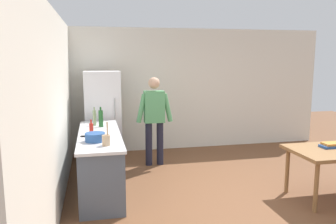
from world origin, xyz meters
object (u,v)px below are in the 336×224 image
Objects in this scene: bottle_sauce_red at (91,129)px; refrigerator at (103,116)px; bottle_vinegar_tall at (95,118)px; cooking_pot at (95,137)px; book_stack at (331,145)px; person at (154,115)px; utensil_jar at (106,140)px; bottle_wine_green at (101,118)px.

refrigerator is at bearing 82.64° from bottle_sauce_red.
refrigerator reaches higher than bottle_vinegar_tall.
cooking_pot is 3.45m from book_stack.
cooking_pot is 1.28× the size of book_stack.
utensil_jar is at bearing -118.42° from person.
cooking_pot is 1.03m from bottle_wine_green.
refrigerator is 7.50× the size of bottle_sauce_red.
bottle_sauce_red is at bearing 106.58° from utensil_jar.
refrigerator reaches higher than book_stack.
book_stack is at bearing -4.33° from utensil_jar.
bottle_vinegar_tall is 0.18m from bottle_wine_green.
utensil_jar and bottle_vinegar_tall have the same top height.
cooking_pot is 1.67× the size of bottle_sauce_red.
bottle_sauce_red is at bearing -104.21° from bottle_wine_green.
bottle_sauce_red reaches higher than book_stack.
refrigerator reaches higher than utensil_jar.
refrigerator reaches higher than bottle_sauce_red.
bottle_vinegar_tall reaches higher than cooking_pot.
cooking_pot is at bearing -95.88° from bottle_wine_green.
bottle_wine_green is at bearing 155.16° from book_stack.
cooking_pot is 1.17m from bottle_vinegar_tall.
bottle_wine_green is at bearing -93.25° from refrigerator.
bottle_wine_green is at bearing 84.12° from cooking_pot.
refrigerator reaches higher than cooking_pot.
book_stack is at bearing -24.84° from bottle_wine_green.
person is at bearing 53.98° from cooking_pot.
refrigerator is at bearing 79.89° from bottle_vinegar_tall.
bottle_vinegar_tall is at bearing 89.92° from cooking_pot.
person is 7.08× the size of bottle_sauce_red.
bottle_wine_green is (-0.06, -1.06, 0.15)m from refrigerator.
book_stack is at bearing -26.14° from bottle_vinegar_tall.
person reaches higher than book_stack.
bottle_vinegar_tall is (-0.14, 1.43, 0.06)m from utensil_jar.
bottle_vinegar_tall is at bearing 153.86° from book_stack.
cooking_pot is at bearing -82.66° from bottle_sauce_red.
bottle_vinegar_tall is (-1.11, -0.37, 0.06)m from person.
book_stack is (3.41, -1.67, -0.25)m from bottle_vinegar_tall.
person is 5.31× the size of utensil_jar.
bottle_vinegar_tall is (0.05, 0.76, 0.04)m from bottle_sauce_red.
bottle_wine_green is (0.10, -0.14, 0.01)m from bottle_vinegar_tall.
bottle_wine_green is at bearing 91.77° from utensil_jar.
bottle_vinegar_tall is at bearing 95.75° from utensil_jar.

